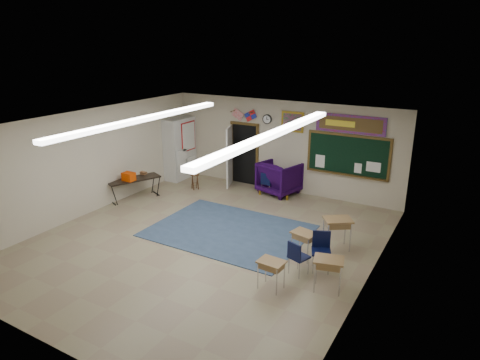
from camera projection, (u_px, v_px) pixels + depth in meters
The scene contains 25 objects.
floor at pixel (206, 241), 10.79m from camera, with size 9.00×9.00×0.00m, color gray.
back_wall at pixel (282, 146), 14.02m from camera, with size 8.00×0.04×3.00m, color #B5A893.
front_wall at pixel (39, 267), 6.62m from camera, with size 8.00×0.04×3.00m, color #B5A893.
left_wall at pixel (89, 162), 12.22m from camera, with size 0.04×9.00×3.00m, color #B5A893.
right_wall at pixel (371, 218), 8.42m from camera, with size 0.04×9.00×3.00m, color #B5A893.
ceiling at pixel (202, 123), 9.85m from camera, with size 8.00×9.00×0.04m, color silver.
area_rug at pixel (229, 231), 11.35m from camera, with size 4.00×3.00×0.02m, color #384C6C.
fluorescent_strips at pixel (202, 126), 9.87m from camera, with size 3.86×6.00×0.10m, color white, non-canonical shape.
doorway at pixel (240, 154), 14.75m from camera, with size 1.10×0.89×2.16m.
chalkboard at pixel (348, 156), 12.96m from camera, with size 2.55×0.14×1.30m.
bulletin_board at pixel (350, 124), 12.65m from camera, with size 2.10×0.05×0.55m.
framed_art_print at pixel (292, 122), 13.56m from camera, with size 0.75×0.05×0.65m.
wall_clock at pixel (267, 119), 13.99m from camera, with size 0.32×0.05×0.32m.
wall_flags at pixel (244, 113), 14.33m from camera, with size 1.16×0.06×0.70m, color red, non-canonical shape.
storage_cabinet at pixel (180, 149), 15.38m from camera, with size 0.59×1.25×2.20m.
wingback_armchair at pixel (280, 178), 13.99m from camera, with size 1.14×1.18×1.07m, color #1B0430.
student_chair_reading at pixel (268, 183), 13.90m from camera, with size 0.38×0.38×0.76m, color black, non-canonical shape.
student_chair_desk_a at pixel (299, 258), 9.16m from camera, with size 0.39×0.39×0.79m, color black, non-canonical shape.
student_chair_desk_b at pixel (321, 253), 9.29m from camera, with size 0.43×0.43×0.87m, color black, non-canonical shape.
student_desk_front_left at pixel (304, 244), 9.84m from camera, with size 0.62×0.52×0.66m.
student_desk_front_right at pixel (337, 232), 10.28m from camera, with size 0.81×0.77×0.78m.
student_desk_back_left at pixel (271, 273), 8.64m from camera, with size 0.55×0.43×0.63m.
student_desk_back_right at pixel (328, 273), 8.57m from camera, with size 0.68×0.58×0.71m.
folding_table at pixel (134, 188), 13.53m from camera, with size 1.17×1.72×0.93m.
wooden_stool at pixel (195, 181), 14.43m from camera, with size 0.30×0.30×0.54m.
Camera 1 is at (5.63, -8.02, 4.86)m, focal length 32.00 mm.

